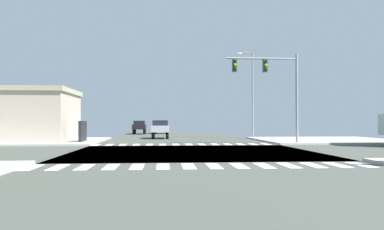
% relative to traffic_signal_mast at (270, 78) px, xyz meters
% --- Properties ---
extents(ground, '(90.00, 90.00, 0.05)m').
position_rel_traffic_signal_mast_xyz_m(ground, '(-6.56, -7.07, -5.18)').
color(ground, '#40443D').
extents(sidewalk_corner_ne, '(12.00, 12.00, 0.14)m').
position_rel_traffic_signal_mast_xyz_m(sidewalk_corner_ne, '(6.44, 4.93, -5.08)').
color(sidewalk_corner_ne, '#B2ADA3').
rests_on(sidewalk_corner_ne, ground).
extents(sidewalk_corner_nw, '(12.00, 12.00, 0.14)m').
position_rel_traffic_signal_mast_xyz_m(sidewalk_corner_nw, '(-19.56, 4.93, -5.08)').
color(sidewalk_corner_nw, '#AFB1A4').
rests_on(sidewalk_corner_nw, ground).
extents(crosswalk_near, '(13.50, 2.00, 0.01)m').
position_rel_traffic_signal_mast_xyz_m(crosswalk_near, '(-6.81, -14.37, -5.15)').
color(crosswalk_near, silver).
rests_on(crosswalk_near, ground).
extents(crosswalk_far, '(13.50, 2.00, 0.01)m').
position_rel_traffic_signal_mast_xyz_m(crosswalk_far, '(-6.81, 0.23, -5.15)').
color(crosswalk_far, silver).
rests_on(crosswalk_far, ground).
extents(traffic_signal_mast, '(5.67, 0.55, 7.03)m').
position_rel_traffic_signal_mast_xyz_m(traffic_signal_mast, '(0.00, 0.00, 0.00)').
color(traffic_signal_mast, gray).
rests_on(traffic_signal_mast, ground).
extents(street_lamp, '(1.78, 0.32, 9.02)m').
position_rel_traffic_signal_mast_xyz_m(street_lamp, '(0.87, 10.63, 0.17)').
color(street_lamp, gray).
rests_on(street_lamp, ground).
extents(sedan_nearside_1, '(1.80, 4.30, 1.88)m').
position_rel_traffic_signal_mast_xyz_m(sedan_nearside_1, '(-8.56, 27.76, -4.03)').
color(sedan_nearside_1, black).
rests_on(sedan_nearside_1, ground).
extents(sedan_farside_2, '(1.80, 4.30, 1.88)m').
position_rel_traffic_signal_mast_xyz_m(sedan_farside_2, '(-8.56, 11.01, -4.03)').
color(sedan_farside_2, black).
rests_on(sedan_farside_2, ground).
extents(sedan_crossing_3, '(1.80, 4.30, 1.88)m').
position_rel_traffic_signal_mast_xyz_m(sedan_crossing_3, '(-11.56, 25.79, -4.03)').
color(sedan_crossing_3, black).
rests_on(sedan_crossing_3, ground).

